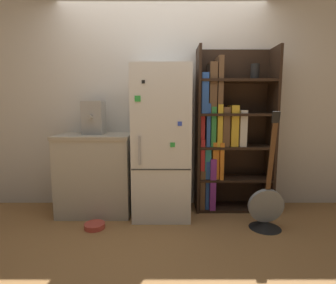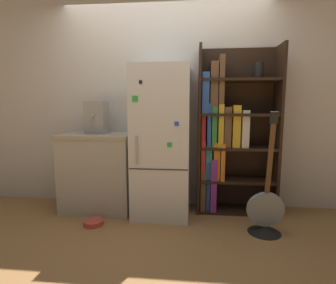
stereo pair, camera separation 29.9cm
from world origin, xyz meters
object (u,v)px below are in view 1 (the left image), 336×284
Objects in this scene: bookshelf at (224,135)px; guitar at (266,212)px; pet_bowl at (95,225)px; refrigerator at (162,142)px; espresso_machine at (94,118)px.

guitar is at bearing -59.57° from bookshelf.
bookshelf is at bearing 21.81° from pet_bowl.
refrigerator is 1.34m from guitar.
pet_bowl is (-1.77, -0.00, -0.14)m from guitar.
espresso_machine is (-0.80, 0.09, 0.28)m from refrigerator.
bookshelf is 1.56m from espresso_machine.
refrigerator is at bearing 159.70° from guitar.
guitar is 1.78m from pet_bowl.
guitar is 5.72× the size of pet_bowl.
espresso_machine reaches higher than guitar.
refrigerator is 4.44× the size of espresso_machine.
espresso_machine is at bearing 102.14° from pet_bowl.
espresso_machine is (-1.54, -0.09, 0.21)m from bookshelf.
guitar reaches higher than pet_bowl.
bookshelf is 1.78m from pet_bowl.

